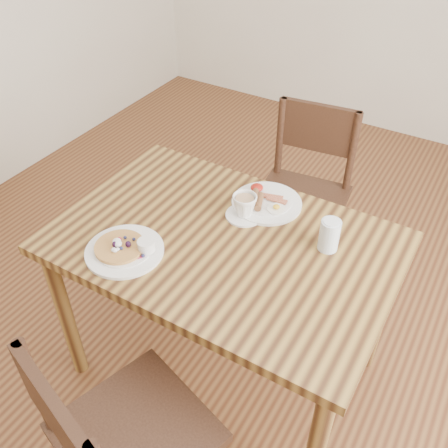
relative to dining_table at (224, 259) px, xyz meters
name	(u,v)px	position (x,y,z in m)	size (l,w,h in m)	color
ground	(224,364)	(0.00, 0.00, -0.65)	(5.00, 5.00, 0.00)	#522A17
dining_table	(224,259)	(0.00, 0.00, 0.00)	(1.20, 0.80, 0.75)	olive
chair_near	(119,437)	(0.04, -0.67, -0.16)	(0.53, 0.53, 0.88)	#3F2517
chair_far	(304,189)	(-0.01, 0.77, -0.16)	(0.47, 0.47, 0.88)	#3F2517
pancake_plate	(126,249)	(-0.25, -0.23, 0.11)	(0.27, 0.27, 0.06)	white
breakfast_plate	(266,202)	(0.03, 0.26, 0.11)	(0.27, 0.27, 0.04)	white
teacup_saucer	(244,207)	(0.00, 0.15, 0.14)	(0.14, 0.14, 0.09)	white
water_glass	(329,235)	(0.33, 0.15, 0.16)	(0.07, 0.07, 0.12)	silver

